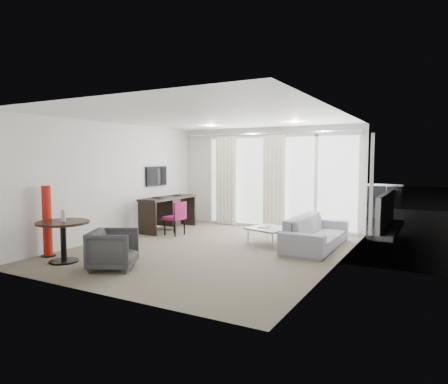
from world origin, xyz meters
The scene contains 28 objects.
floor centered at (0.00, 0.00, 0.00)m, with size 5.00×6.00×0.00m, color #6D6352.
ceiling centered at (0.00, 0.00, 2.60)m, with size 5.00×6.00×0.00m, color white.
wall_left centered at (-2.50, 0.00, 1.30)m, with size 0.00×6.00×2.60m, color silver.
wall_right centered at (2.50, 0.00, 1.30)m, with size 0.00×6.00×2.60m, color silver.
wall_front centered at (0.00, -3.00, 1.30)m, with size 5.00×0.00×2.60m, color silver.
window_panel centered at (0.30, 2.98, 1.20)m, with size 4.00×0.02×2.38m, color white, non-canonical shape.
window_frame centered at (0.30, 2.97, 1.20)m, with size 4.10×0.06×2.44m, color white, non-canonical shape.
curtain_left centered at (-1.15, 2.82, 1.20)m, with size 0.60×0.20×2.38m, color silver, non-canonical shape.
curtain_right centered at (0.25, 2.82, 1.20)m, with size 0.60×0.20×2.38m, color silver, non-canonical shape.
curtain_track centered at (0.00, 2.82, 2.45)m, with size 4.80×0.04×0.04m, color #B2B2B7, non-canonical shape.
downlight_a centered at (-0.90, 1.60, 2.59)m, with size 0.12×0.12×0.02m, color #FFE0B2.
downlight_b centered at (1.20, 1.60, 2.59)m, with size 0.12×0.12×0.02m, color #FFE0B2.
desk centered at (-2.04, 1.40, 0.42)m, with size 0.55×1.78×0.83m, color black, non-canonical shape.
tv centered at (-2.46, 1.45, 1.35)m, with size 0.05×0.80×0.50m, color black, non-canonical shape.
desk_chair centered at (-1.49, 0.88, 0.40)m, with size 0.43×0.41×0.80m, color maroon, non-canonical shape.
round_table centered at (-1.72, -2.09, 0.36)m, with size 0.90×0.90×0.72m, color black, non-canonical shape.
menu_card centered at (-1.68, -2.10, 0.72)m, with size 0.11×0.02×0.21m, color white, non-canonical shape.
red_lamp centered at (-2.32, -1.94, 0.65)m, with size 0.26×0.26×1.31m, color #AD1B12.
tub_armchair centered at (-0.64, -2.01, 0.33)m, with size 0.70×0.72×0.65m, color #323233.
coffee_table centered at (0.88, 1.00, 0.18)m, with size 0.78×0.78×0.35m, color gray, non-canonical shape.
remote centered at (0.84, 1.00, 0.36)m, with size 0.05×0.15×0.02m, color black, non-canonical shape.
magazine centered at (0.76, 1.01, 0.36)m, with size 0.20×0.26×0.01m, color gray, non-canonical shape.
sofa centered at (1.83, 1.15, 0.32)m, with size 2.18×0.85×0.64m, color gray.
terrace_slab centered at (0.30, 4.50, -0.06)m, with size 5.60×3.00×0.12m, color #4D4D50.
rattan_chair_a centered at (1.08, 4.49, 0.43)m, with size 0.59×0.59×0.87m, color #503621, non-canonical shape.
rattan_chair_b centered at (1.65, 4.20, 0.38)m, with size 0.51×0.51×0.75m, color #503621, non-canonical shape.
rattan_table centered at (0.96, 3.93, 0.28)m, with size 0.55×0.55×0.55m, color #503621, non-canonical shape.
balustrade centered at (0.30, 5.95, 0.50)m, with size 5.50×0.06×1.05m, color #B2B2B7, non-canonical shape.
Camera 1 is at (4.02, -6.75, 1.80)m, focal length 32.00 mm.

